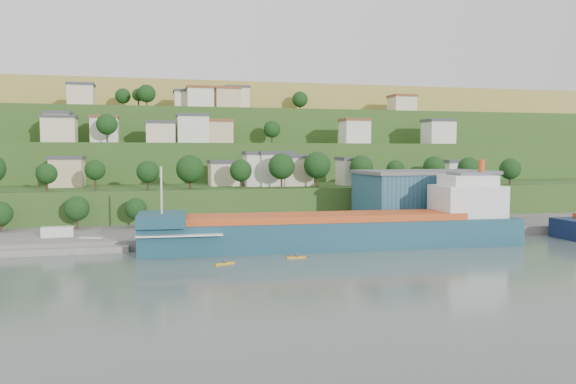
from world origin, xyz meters
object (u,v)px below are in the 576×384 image
object	(u,v)px
warehouse	(423,197)
kayak_orange	(296,257)
caravan	(58,234)
cargo_ship_near	(347,231)

from	to	relation	value
warehouse	kayak_orange	size ratio (longest dim) A/B	8.91
warehouse	caravan	world-z (taller)	warehouse
caravan	kayak_orange	distance (m)	50.12
caravan	kayak_orange	world-z (taller)	caravan
cargo_ship_near	caravan	world-z (taller)	cargo_ship_near
warehouse	caravan	bearing A→B (deg)	-179.08
warehouse	cargo_ship_near	bearing A→B (deg)	-147.66
warehouse	caravan	xyz separation A→B (m)	(-82.97, -3.45, -5.81)
warehouse	kayak_orange	distance (m)	47.83
caravan	kayak_orange	xyz separation A→B (m)	(44.25, -23.41, -2.37)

